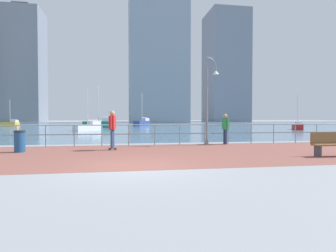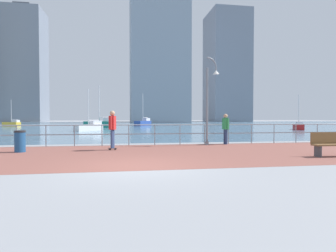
{
  "view_description": "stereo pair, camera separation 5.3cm",
  "coord_description": "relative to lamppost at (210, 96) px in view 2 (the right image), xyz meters",
  "views": [
    {
      "loc": [
        -0.46,
        -8.55,
        1.48
      ],
      "look_at": [
        1.68,
        4.09,
        1.1
      ],
      "focal_mm": 30.51,
      "sensor_mm": 36.0,
      "label": 1
    },
    {
      "loc": [
        -0.4,
        -8.56,
        1.48
      ],
      "look_at": [
        1.68,
        4.09,
        1.1
      ],
      "focal_mm": 30.51,
      "sensor_mm": 36.0,
      "label": 2
    }
  ],
  "objects": [
    {
      "name": "sailboat_red",
      "position": [
        16.64,
        16.9,
        -2.21
      ],
      "size": [
        2.18,
        3.13,
        4.26
      ],
      "color": "#B21E1E",
      "rests_on": "ground"
    },
    {
      "name": "brick_paving",
      "position": [
        -4.33,
        -3.18,
        -2.61
      ],
      "size": [
        28.0,
        7.49,
        0.01
      ],
      "primitive_type": "cube",
      "color": "brown",
      "rests_on": "ground"
    },
    {
      "name": "trash_bin",
      "position": [
        -9.0,
        -1.8,
        -2.15
      ],
      "size": [
        0.46,
        0.46,
        0.93
      ],
      "color": "navy",
      "rests_on": "ground"
    },
    {
      "name": "tower_concrete",
      "position": [
        6.56,
        71.34,
        17.34
      ],
      "size": [
        16.92,
        14.97,
        41.59
      ],
      "color": "#8493A3",
      "rests_on": "ground"
    },
    {
      "name": "harbor_water",
      "position": [
        -4.33,
        45.57,
        -2.62
      ],
      "size": [
        180.0,
        88.0,
        0.0
      ],
      "primitive_type": "cube",
      "color": "slate",
      "rests_on": "ground"
    },
    {
      "name": "bystander",
      "position": [
        0.97,
        0.22,
        -1.62
      ],
      "size": [
        0.3,
        0.56,
        1.68
      ],
      "color": "navy",
      "rests_on": "ground"
    },
    {
      "name": "skateboarder",
      "position": [
        -5.12,
        -1.6,
        -1.53
      ],
      "size": [
        0.41,
        0.55,
        1.79
      ],
      "color": "black",
      "rests_on": "ground"
    },
    {
      "name": "sailboat_yellow",
      "position": [
        -8.23,
        18.04,
        -2.17
      ],
      "size": [
        3.09,
        3.08,
        4.68
      ],
      "color": "white",
      "rests_on": "ground"
    },
    {
      "name": "sailboat_gray",
      "position": [
        -7.68,
        27.66,
        -2.03
      ],
      "size": [
        4.4,
        1.47,
        6.14
      ],
      "color": "#197266",
      "rests_on": "ground"
    },
    {
      "name": "park_bench",
      "position": [
        3.19,
        -5.17,
        -2.14
      ],
      "size": [
        1.61,
        0.5,
        0.92
      ],
      "color": "brown",
      "rests_on": "ground"
    },
    {
      "name": "tower_slate",
      "position": [
        -39.67,
        97.4,
        17.87
      ],
      "size": [
        14.07,
        13.72,
        42.65
      ],
      "color": "slate",
      "rests_on": "ground"
    },
    {
      "name": "waterfront_railing",
      "position": [
        -4.33,
        0.57,
        -1.85
      ],
      "size": [
        25.25,
        0.06,
        1.12
      ],
      "color": "#8C99A3",
      "rests_on": "ground"
    },
    {
      "name": "lamppost",
      "position": [
        0.0,
        0.0,
        0.0
      ],
      "size": [
        0.81,
        0.38,
        4.74
      ],
      "color": "slate",
      "rests_on": "ground"
    },
    {
      "name": "sailboat_white",
      "position": [
        -0.78,
        36.55,
        -2.06
      ],
      "size": [
        3.33,
        4.22,
        5.87
      ],
      "color": "#284799",
      "rests_on": "ground"
    },
    {
      "name": "ground",
      "position": [
        -4.33,
        33.76,
        -2.62
      ],
      "size": [
        220.0,
        220.0,
        0.0
      ],
      "primitive_type": "plane",
      "color": "gray"
    },
    {
      "name": "tower_steel",
      "position": [
        35.84,
        91.33,
        18.45
      ],
      "size": [
        14.43,
        16.28,
        43.81
      ],
      "color": "slate",
      "rests_on": "ground"
    },
    {
      "name": "sailboat_teal",
      "position": [
        -23.35,
        38.15,
        -2.18
      ],
      "size": [
        3.34,
        2.46,
        4.58
      ],
      "color": "gold",
      "rests_on": "ground"
    }
  ]
}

